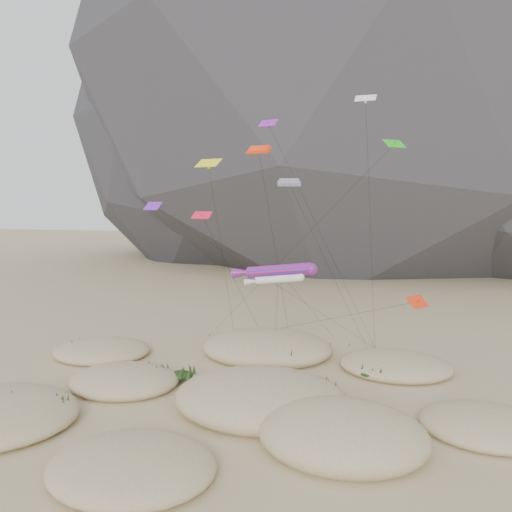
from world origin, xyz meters
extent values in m
plane|color=#CCB789|center=(0.00, 0.00, 0.00)|extent=(500.00, 500.00, 0.00)
ellipsoid|color=black|center=(8.00, 115.00, 60.00)|extent=(191.54, 147.29, 156.00)
ellipsoid|color=#2B2B30|center=(-37.00, 123.00, 44.00)|extent=(136.20, 127.83, 116.00)
ellipsoid|color=#CCB789|center=(-4.02, -10.21, 0.58)|extent=(11.37, 9.67, 2.57)
ellipsoid|color=#CCB789|center=(9.02, -2.82, 0.91)|extent=(12.55, 10.67, 4.06)
ellipsoid|color=#CCB789|center=(-12.58, 4.07, 0.56)|extent=(10.81, 9.19, 2.50)
ellipsoid|color=#CCB789|center=(1.54, 2.49, 0.87)|extent=(15.28, 12.99, 3.88)
ellipsoid|color=#CCB789|center=(19.68, 2.21, 0.52)|extent=(10.15, 8.62, 2.30)
ellipsoid|color=#CCB789|center=(-1.45, 17.61, 0.81)|extent=(15.41, 13.10, 3.60)
ellipsoid|color=#CCB789|center=(13.13, 15.48, 0.55)|extent=(11.79, 10.02, 2.43)
ellipsoid|color=#CCB789|center=(-20.20, 12.49, 0.52)|extent=(11.42, 9.71, 2.30)
ellipsoid|color=black|center=(-17.96, -5.33, 0.90)|extent=(2.85, 2.44, 0.86)
ellipsoid|color=black|center=(-15.09, -2.81, 0.80)|extent=(2.62, 2.25, 0.79)
ellipsoid|color=black|center=(-4.24, -10.69, 0.60)|extent=(2.87, 2.45, 0.86)
ellipsoid|color=black|center=(-2.23, -7.83, 0.50)|extent=(1.95, 1.67, 0.58)
ellipsoid|color=black|center=(10.09, -4.11, 1.00)|extent=(2.97, 2.54, 0.89)
ellipsoid|color=black|center=(6.61, -6.22, 0.80)|extent=(2.16, 1.85, 0.65)
ellipsoid|color=black|center=(-10.51, 5.82, 0.80)|extent=(3.21, 2.75, 0.96)
ellipsoid|color=black|center=(-7.63, 6.58, 0.70)|extent=(2.40, 2.06, 0.72)
ellipsoid|color=black|center=(3.24, 4.36, 1.10)|extent=(3.51, 3.01, 1.05)
ellipsoid|color=black|center=(7.07, 4.92, 1.00)|extent=(2.30, 1.97, 0.69)
ellipsoid|color=black|center=(-0.32, 0.99, 0.90)|extent=(2.75, 2.36, 0.83)
ellipsoid|color=black|center=(19.17, 1.32, 0.60)|extent=(2.06, 1.76, 0.62)
ellipsoid|color=black|center=(-3.33, 15.76, 1.00)|extent=(3.12, 2.67, 0.93)
ellipsoid|color=black|center=(1.10, 13.69, 0.90)|extent=(2.59, 2.21, 0.78)
ellipsoid|color=black|center=(13.02, 12.69, 0.70)|extent=(2.68, 2.29, 0.80)
ellipsoid|color=black|center=(10.55, 11.86, 0.60)|extent=(1.97, 1.69, 0.59)
ellipsoid|color=black|center=(-22.68, 12.03, 0.50)|extent=(2.55, 2.18, 0.76)
ellipsoid|color=black|center=(-20.23, 10.00, 0.40)|extent=(2.10, 1.80, 0.63)
cylinder|color=#3F2D1E|center=(-1.99, 20.60, 0.15)|extent=(0.08, 0.08, 0.30)
cylinder|color=#3F2D1E|center=(0.36, 24.82, 0.15)|extent=(0.08, 0.08, 0.30)
cylinder|color=#3F2D1E|center=(5.42, 23.08, 0.15)|extent=(0.08, 0.08, 0.30)
cylinder|color=#3F2D1E|center=(7.75, 23.59, 0.15)|extent=(0.08, 0.08, 0.30)
cylinder|color=#3F2D1E|center=(10.88, 23.27, 0.15)|extent=(0.08, 0.08, 0.30)
cylinder|color=#3F2D1E|center=(-7.20, 23.54, 0.15)|extent=(0.08, 0.08, 0.30)
cylinder|color=#3F2D1E|center=(10.47, 22.54, 0.15)|extent=(0.08, 0.08, 0.30)
cylinder|color=#3F2D1E|center=(-10.79, 23.52, 0.15)|extent=(0.08, 0.08, 0.30)
cylinder|color=red|center=(0.98, 12.67, 10.69)|extent=(6.93, 1.32, 1.96)
sphere|color=red|center=(4.40, 12.64, 10.97)|extent=(1.31, 1.31, 1.31)
cone|color=red|center=(-2.77, 12.71, 10.35)|extent=(2.84, 1.15, 1.41)
cylinder|color=black|center=(3.29, 19.63, 5.35)|extent=(4.64, 13.94, 10.71)
cylinder|color=silver|center=(1.40, 10.25, 10.15)|extent=(4.63, 1.87, 1.05)
sphere|color=silver|center=(3.60, 10.83, 10.34)|extent=(0.77, 0.77, 0.77)
cone|color=silver|center=(-1.02, 9.61, 9.92)|extent=(1.97, 1.11, 0.78)
cylinder|color=black|center=(-0.32, 17.62, 5.08)|extent=(3.46, 14.75, 10.17)
cube|color=#FD350D|center=(-2.34, 17.16, 23.65)|extent=(2.94, 1.61, 0.82)
cube|color=#FD350D|center=(-2.34, 17.16, 23.87)|extent=(2.48, 1.28, 0.80)
cylinder|color=black|center=(-1.45, 22.13, 11.83)|extent=(1.81, 9.96, 23.66)
cube|color=red|center=(2.20, 11.59, 19.73)|extent=(2.48, 1.48, 0.64)
cube|color=red|center=(2.20, 11.59, 19.94)|extent=(2.09, 1.20, 0.64)
cylinder|color=black|center=(6.11, 17.07, 9.86)|extent=(7.85, 10.99, 19.74)
cube|color=purple|center=(0.06, 11.43, 25.73)|extent=(2.04, 1.35, 0.78)
cube|color=purple|center=(0.06, 11.43, 25.58)|extent=(0.28, 0.31, 0.63)
cylinder|color=black|center=(5.47, 17.35, 12.89)|extent=(10.85, 11.88, 25.69)
cube|color=yellow|center=(-6.70, 12.50, 22.00)|extent=(2.93, 2.01, 0.95)
cube|color=yellow|center=(-6.70, 12.50, 21.85)|extent=(0.37, 0.32, 0.92)
cylinder|color=black|center=(-6.95, 18.02, 11.03)|extent=(0.52, 11.07, 21.96)
cube|color=red|center=(14.65, 7.97, 8.96)|extent=(2.22, 2.42, 0.94)
cube|color=red|center=(14.65, 7.97, 8.81)|extent=(0.41, 0.40, 0.74)
cylinder|color=black|center=(3.72, 15.75, 4.50)|extent=(21.87, 15.60, 8.93)
cube|color=green|center=(12.37, 14.76, 23.72)|extent=(2.47, 2.32, 0.91)
cube|color=green|center=(12.37, 14.76, 23.57)|extent=(0.39, 0.39, 0.77)
cylinder|color=black|center=(0.79, 19.14, 11.89)|extent=(23.18, 8.78, 23.69)
cube|color=red|center=(-5.53, 7.23, 16.60)|extent=(1.98, 1.16, 0.70)
cube|color=red|center=(-5.53, 7.23, 16.45)|extent=(0.24, 0.22, 0.65)
cylinder|color=black|center=(-3.76, 13.91, 8.32)|extent=(3.57, 13.39, 16.57)
cube|color=purple|center=(-12.60, 11.17, 17.45)|extent=(2.19, 1.48, 0.88)
cube|color=purple|center=(-12.60, 11.17, 17.30)|extent=(0.32, 0.37, 0.66)
cylinder|color=black|center=(-0.86, 17.22, 8.75)|extent=(23.50, 12.13, 17.42)
cube|color=white|center=(9.48, 13.22, 28.04)|extent=(2.13, 1.23, 0.77)
cube|color=white|center=(9.48, 13.22, 27.89)|extent=(0.26, 0.24, 0.70)
cylinder|color=black|center=(10.18, 18.24, 14.05)|extent=(1.43, 10.08, 28.00)
camera|label=1|loc=(11.58, -38.23, 17.76)|focal=35.00mm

